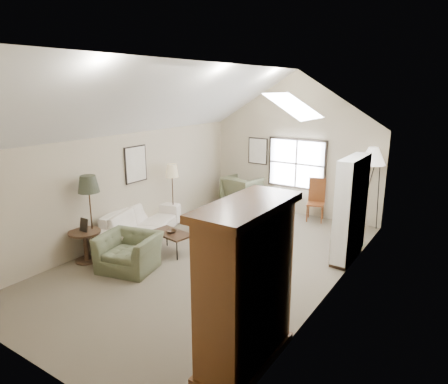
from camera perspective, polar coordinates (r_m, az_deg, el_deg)
The scene contains 18 objects.
room_shell at distance 7.80m, azimuth -1.65°, elevation 12.29°, with size 5.01×8.01×4.00m.
window at distance 11.43m, azimuth 10.32°, elevation 4.00°, with size 1.72×0.08×1.42m, color black.
skylight at distance 7.95m, azimuth 10.08°, elevation 12.21°, with size 0.80×1.20×0.52m, color white, non-canonical shape.
wall_art at distance 10.63m, azimuth -3.91°, elevation 4.92°, with size 1.97×3.71×0.88m.
armoire at distance 5.21m, azimuth 3.16°, elevation -13.29°, with size 0.60×1.50×2.20m, color brown.
tv_alcove at distance 8.61m, azimuth 17.69°, elevation -2.10°, with size 0.32×1.30×2.10m, color white.
media_console at distance 8.89m, azimuth 17.13°, elevation -7.33°, with size 0.34×1.18×0.60m, color #382316.
tv_panel at distance 8.68m, azimuth 17.44°, elevation -3.53°, with size 0.05×0.90×0.55m, color black.
sofa at distance 9.83m, azimuth -11.81°, elevation -4.30°, with size 2.64×1.03×0.77m, color beige.
armchair_near at distance 8.27m, azimuth -13.41°, elevation -8.33°, with size 1.11×0.97×0.72m, color #5B5F43.
armchair_far at distance 12.10m, azimuth 2.82°, elevation 0.11°, with size 1.02×1.05×0.96m, color #666C4B.
coffee_table at distance 8.90m, azimuth -7.48°, elevation -7.18°, with size 0.92×0.51×0.47m, color #342415.
bowl at distance 8.81m, azimuth -7.54°, elevation -5.60°, with size 0.22×0.22×0.05m, color #372716.
side_table at distance 8.87m, azimuth -19.14°, elevation -7.33°, with size 0.66×0.66×0.66m, color #3C2B18.
side_chair at distance 11.06m, azimuth 12.97°, elevation -1.15°, with size 0.45×0.45×1.15m, color brown.
tripod_lamp at distance 10.63m, azimuth 20.10°, elevation 0.47°, with size 0.63×0.63×2.16m, color white, non-canonical shape.
dark_lamp at distance 8.79m, azimuth -18.44°, elevation -3.39°, with size 0.44×0.44×1.84m, color #282C1F, non-canonical shape.
tan_lamp at distance 10.53m, azimuth -7.34°, elevation -0.29°, with size 0.33×0.33×1.65m, color tan, non-canonical shape.
Camera 1 is at (4.47, -6.39, 3.56)m, focal length 32.00 mm.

